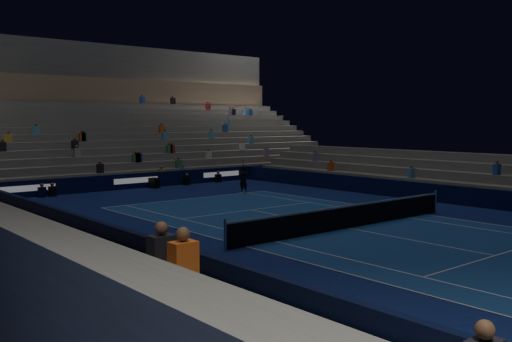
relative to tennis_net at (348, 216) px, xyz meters
The scene contains 11 objects.
ground 0.50m from the tennis_net, ahead, with size 90.00×90.00×0.00m, color navy.
court_surface 0.50m from the tennis_net, ahead, with size 10.97×23.77×0.01m, color navy.
sponsor_barrier_far 18.50m from the tennis_net, 90.00° to the left, with size 44.00×0.25×1.00m, color black.
sponsor_barrier_east 9.70m from the tennis_net, ahead, with size 0.25×37.00×1.00m, color black.
sponsor_barrier_west 9.70m from the tennis_net, behind, with size 0.25×37.00×1.00m, color black.
grandstand_main 28.05m from the tennis_net, 90.00° to the left, with size 44.00×15.20×11.20m.
grandstand_east 13.17m from the tennis_net, ahead, with size 5.00×37.00×2.50m.
grandstand_west 13.17m from the tennis_net, behind, with size 5.00×37.00×2.50m.
tennis_net is the anchor object (origin of this frame).
tennis_player 12.34m from the tennis_net, 72.19° to the left, with size 0.64×0.42×1.75m, color black.
broadcast_camera 17.91m from the tennis_net, 86.53° to the left, with size 0.63×1.03×0.68m.
Camera 1 is at (-18.13, -15.71, 4.47)m, focal length 40.35 mm.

